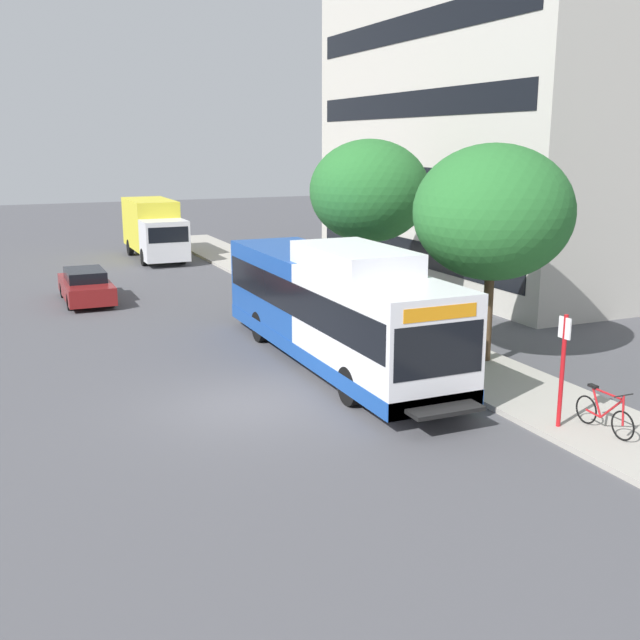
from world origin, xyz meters
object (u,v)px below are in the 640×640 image
object	(u,v)px
street_tree_near_stop	(493,213)
box_truck_background	(154,228)
bicycle_parked	(604,414)
parked_car_far_lane	(86,286)
street_tree_mid_block	(369,191)
transit_bus	(333,307)
bus_stop_sign_pole	(563,362)

from	to	relation	value
street_tree_near_stop	box_truck_background	size ratio (longest dim) A/B	0.89
bicycle_parked	street_tree_near_stop	world-z (taller)	street_tree_near_stop
parked_car_far_lane	street_tree_mid_block	bearing A→B (deg)	-31.38
transit_bus	bus_stop_sign_pole	bearing A→B (deg)	-71.24
bicycle_parked	parked_car_far_lane	xyz separation A→B (m)	(-8.66, 19.85, 0.10)
bus_stop_sign_pole	bicycle_parked	size ratio (longest dim) A/B	1.48
street_tree_near_stop	box_truck_background	xyz separation A→B (m)	(-4.64, 24.63, -2.74)
bicycle_parked	street_tree_mid_block	size ratio (longest dim) A/B	0.28
parked_car_far_lane	transit_bus	bearing A→B (deg)	-65.36
street_tree_mid_block	parked_car_far_lane	size ratio (longest dim) A/B	1.42
transit_bus	street_tree_mid_block	world-z (taller)	street_tree_mid_block
bicycle_parked	parked_car_far_lane	bearing A→B (deg)	113.57
bicycle_parked	street_tree_near_stop	bearing A→B (deg)	80.23
bus_stop_sign_pole	street_tree_mid_block	xyz separation A→B (m)	(1.92, 13.16, 2.95)
bicycle_parked	box_truck_background	bearing A→B (deg)	96.83
bicycle_parked	parked_car_far_lane	size ratio (longest dim) A/B	0.39
bicycle_parked	street_tree_mid_block	bearing A→B (deg)	84.95
bus_stop_sign_pole	bicycle_parked	distance (m)	1.45
parked_car_far_lane	bicycle_parked	bearing A→B (deg)	-66.43
bicycle_parked	parked_car_far_lane	world-z (taller)	parked_car_far_lane
street_tree_near_stop	street_tree_mid_block	distance (m)	8.04
box_truck_background	street_tree_near_stop	bearing A→B (deg)	-79.33
bicycle_parked	bus_stop_sign_pole	bearing A→B (deg)	136.41
transit_bus	bicycle_parked	xyz separation A→B (m)	(3.09, -7.70, -1.14)
street_tree_near_stop	parked_car_far_lane	distance (m)	17.48
street_tree_mid_block	transit_bus	bearing A→B (deg)	-125.15
transit_bus	street_tree_near_stop	bearing A→B (deg)	-25.16
box_truck_background	bus_stop_sign_pole	bearing A→B (deg)	-84.34
street_tree_near_stop	street_tree_mid_block	world-z (taller)	street_tree_mid_block
transit_bus	street_tree_near_stop	xyz separation A→B (m)	(4.08, -1.92, 2.77)
transit_bus	bus_stop_sign_pole	distance (m)	7.44
street_tree_near_stop	bicycle_parked	bearing A→B (deg)	-99.77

